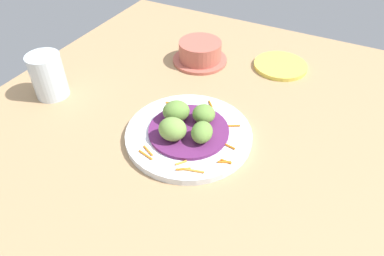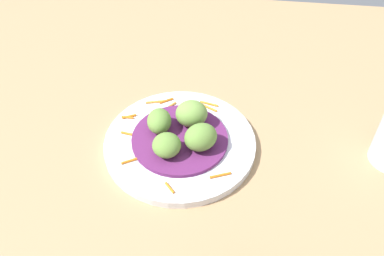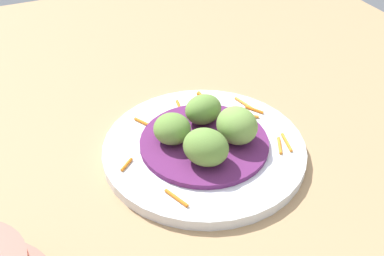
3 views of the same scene
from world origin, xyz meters
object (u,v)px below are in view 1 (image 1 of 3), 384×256
Objects in this scene: guac_scoop_right at (202,132)px; terracotta_bowl at (200,52)px; guac_scoop_center at (173,129)px; side_plate_small at (280,66)px; guac_scoop_back at (204,114)px; water_glass at (48,76)px; guac_scoop_left at (176,111)px; main_plate at (189,134)px.

guac_scoop_right is 0.35× the size of terracotta_bowl.
guac_scoop_center is at bearing 22.21° from guac_scoop_right.
guac_scoop_back is at bearing 76.97° from side_plate_small.
guac_scoop_center is at bearing 67.21° from guac_scoop_back.
water_glass reaches higher than terracotta_bowl.
guac_scoop_left is 1.10× the size of guac_scoop_right.
guac_scoop_center reaches higher than side_plate_small.
main_plate is 5.20cm from guac_scoop_right.
terracotta_bowl reaches higher than main_plate.
terracotta_bowl is 38.02cm from water_glass.
main_plate is 4.71× the size of guac_scoop_center.
side_plate_small is at bearing -140.47° from water_glass.
water_glass is (38.91, -0.05, 1.10)cm from guac_scoop_right.
guac_scoop_back is 27.54cm from terracotta_bowl.
main_plate is 35.89cm from side_plate_small.
guac_scoop_center reaches higher than guac_scoop_back.
water_glass is at bearing -3.71° from guac_scoop_center.
water_glass reaches higher than guac_scoop_back.
side_plate_small is at bearing -103.03° from guac_scoop_back.
guac_scoop_back is at bearing 117.93° from terracotta_bowl.
guac_scoop_right is 5.63cm from guac_scoop_back.
water_glass is (31.57, 3.03, 0.86)cm from guac_scoop_left.
side_plate_small is 57.22cm from water_glass.
guac_scoop_right is at bearing 116.96° from terracotta_bowl.
guac_scoop_back is 32.15cm from side_plate_small.
guac_scoop_back reaches higher than terracotta_bowl.
guac_scoop_right reaches higher than side_plate_small.
guac_scoop_center is 1.17× the size of guac_scoop_back.
guac_scoop_left is (3.67, -1.54, 3.58)cm from main_plate.
guac_scoop_center is 0.38× the size of terracotta_bowl.
side_plate_small is (-10.29, -38.48, -3.89)cm from guac_scoop_center.
guac_scoop_back is 0.32× the size of terracotta_bowl.
water_glass is at bearing 2.42° from main_plate.
guac_scoop_right is at bearing 179.92° from water_glass.
guac_scoop_back reaches higher than side_plate_small.
guac_scoop_center reaches higher than guac_scoop_right.
guac_scoop_center is (1.54, 3.67, 3.68)cm from main_plate.
terracotta_bowl is (11.34, -27.97, 1.90)cm from main_plate.
water_glass is at bearing 50.95° from terracotta_bowl.
guac_scoop_back is (-3.09, -7.34, -0.41)cm from guac_scoop_center.
water_glass reaches higher than guac_scoop_left.
water_glass is at bearing 39.53° from side_plate_small.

